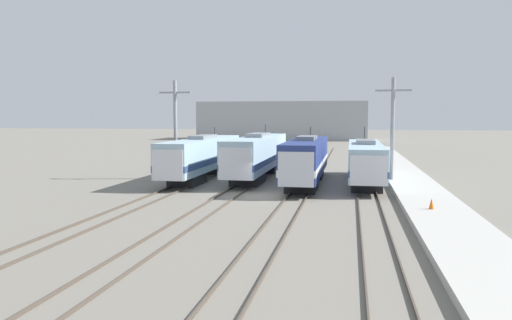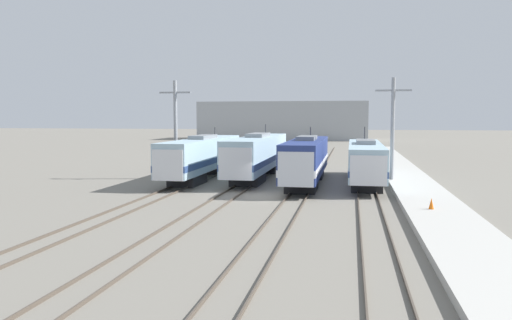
# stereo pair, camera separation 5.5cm
# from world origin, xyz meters

# --- Properties ---
(ground_plane) EXTENTS (400.00, 400.00, 0.00)m
(ground_plane) POSITION_xyz_m (0.00, 0.00, 0.00)
(ground_plane) COLOR slate
(rail_pair_far_left) EXTENTS (1.50, 120.00, 0.15)m
(rail_pair_far_left) POSITION_xyz_m (-7.73, 0.00, 0.07)
(rail_pair_far_left) COLOR #4C4238
(rail_pair_far_left) RESTS_ON ground_plane
(rail_pair_center_left) EXTENTS (1.51, 120.00, 0.15)m
(rail_pair_center_left) POSITION_xyz_m (-2.58, 0.00, 0.07)
(rail_pair_center_left) COLOR #4C4238
(rail_pair_center_left) RESTS_ON ground_plane
(rail_pair_center_right) EXTENTS (1.51, 120.00, 0.15)m
(rail_pair_center_right) POSITION_xyz_m (2.58, 0.00, 0.07)
(rail_pair_center_right) COLOR #4C4238
(rail_pair_center_right) RESTS_ON ground_plane
(rail_pair_far_right) EXTENTS (1.50, 120.00, 0.15)m
(rail_pair_far_right) POSITION_xyz_m (7.73, 0.00, 0.07)
(rail_pair_far_right) COLOR #4C4238
(rail_pair_far_right) RESTS_ON ground_plane
(locomotive_far_left) EXTENTS (2.82, 19.50, 4.89)m
(locomotive_far_left) POSITION_xyz_m (-7.73, 9.19, 2.17)
(locomotive_far_left) COLOR #232326
(locomotive_far_left) RESTS_ON ground_plane
(locomotive_center_left) EXTENTS (3.00, 19.96, 5.19)m
(locomotive_center_left) POSITION_xyz_m (-2.58, 10.80, 2.25)
(locomotive_center_left) COLOR #232326
(locomotive_center_left) RESTS_ON ground_plane
(locomotive_center_right) EXTENTS (2.86, 18.05, 5.02)m
(locomotive_center_right) POSITION_xyz_m (2.58, 6.97, 2.21)
(locomotive_center_right) COLOR black
(locomotive_center_right) RESTS_ON ground_plane
(locomotive_far_right) EXTENTS (2.95, 17.71, 5.03)m
(locomotive_far_right) POSITION_xyz_m (7.73, 8.41, 2.04)
(locomotive_far_right) COLOR #232326
(locomotive_far_right) RESTS_ON ground_plane
(catenary_tower_left) EXTENTS (3.13, 0.35, 9.45)m
(catenary_tower_left) POSITION_xyz_m (-10.20, 8.83, 4.96)
(catenary_tower_left) COLOR gray
(catenary_tower_left) RESTS_ON ground_plane
(catenary_tower_right) EXTENTS (3.13, 0.35, 9.45)m
(catenary_tower_right) POSITION_xyz_m (10.05, 8.83, 4.96)
(catenary_tower_right) COLOR gray
(catenary_tower_right) RESTS_ON ground_plane
(platform) EXTENTS (4.00, 120.00, 0.40)m
(platform) POSITION_xyz_m (11.74, 0.00, 0.20)
(platform) COLOR #B7B5AD
(platform) RESTS_ON ground_plane
(traffic_cone) EXTENTS (0.32, 0.32, 0.67)m
(traffic_cone) POSITION_xyz_m (11.31, -5.58, 0.73)
(traffic_cone) COLOR orange
(traffic_cone) RESTS_ON platform
(depot_building) EXTENTS (43.61, 15.39, 9.91)m
(depot_building) POSITION_xyz_m (-11.32, 95.32, 4.95)
(depot_building) COLOR #9EA3A8
(depot_building) RESTS_ON ground_plane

